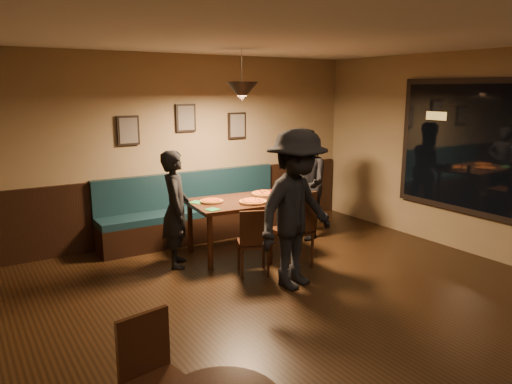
% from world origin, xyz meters
% --- Properties ---
extents(floor, '(7.00, 7.00, 0.00)m').
position_xyz_m(floor, '(0.00, 0.00, 0.00)').
color(floor, black).
rests_on(floor, ground).
extents(ceiling, '(7.00, 7.00, 0.00)m').
position_xyz_m(ceiling, '(0.00, 0.00, 2.80)').
color(ceiling, silver).
rests_on(ceiling, ground).
extents(wall_back, '(6.00, 0.00, 6.00)m').
position_xyz_m(wall_back, '(0.00, 3.50, 1.40)').
color(wall_back, '#8C704F').
rests_on(wall_back, ground).
extents(wainscot, '(5.88, 0.06, 1.00)m').
position_xyz_m(wainscot, '(0.00, 3.47, 0.50)').
color(wainscot, black).
rests_on(wainscot, ground).
extents(booth_bench, '(3.00, 0.60, 1.00)m').
position_xyz_m(booth_bench, '(0.00, 3.20, 0.50)').
color(booth_bench, '#0F232D').
rests_on(booth_bench, ground).
extents(window_frame, '(0.06, 2.56, 1.86)m').
position_xyz_m(window_frame, '(2.96, 0.50, 1.50)').
color(window_frame, black).
rests_on(window_frame, wall_right).
extents(window_glass, '(0.00, 2.40, 2.40)m').
position_xyz_m(window_glass, '(2.93, 0.50, 1.50)').
color(window_glass, black).
rests_on(window_glass, wall_right).
extents(picture_left, '(0.32, 0.04, 0.42)m').
position_xyz_m(picture_left, '(-0.90, 3.47, 1.70)').
color(picture_left, black).
rests_on(picture_left, wall_back).
extents(picture_center, '(0.32, 0.04, 0.42)m').
position_xyz_m(picture_center, '(0.00, 3.47, 1.85)').
color(picture_center, black).
rests_on(picture_center, wall_back).
extents(picture_right, '(0.32, 0.04, 0.42)m').
position_xyz_m(picture_right, '(0.90, 3.47, 1.70)').
color(picture_right, black).
rests_on(picture_right, wall_back).
extents(pendant_lamp, '(0.44, 0.44, 0.25)m').
position_xyz_m(pendant_lamp, '(0.27, 2.24, 2.25)').
color(pendant_lamp, black).
rests_on(pendant_lamp, ceiling).
extents(dining_table, '(1.52, 1.06, 0.77)m').
position_xyz_m(dining_table, '(0.27, 2.24, 0.39)').
color(dining_table, black).
rests_on(dining_table, floor).
extents(chair_near_left, '(0.50, 0.50, 0.86)m').
position_xyz_m(chair_near_left, '(-0.02, 1.51, 0.43)').
color(chair_near_left, black).
rests_on(chair_near_left, floor).
extents(chair_near_right, '(0.46, 0.46, 1.02)m').
position_xyz_m(chair_near_right, '(0.54, 1.45, 0.51)').
color(chair_near_right, black).
rests_on(chair_near_right, floor).
extents(diner_left, '(0.56, 0.66, 1.53)m').
position_xyz_m(diner_left, '(-0.70, 2.29, 0.76)').
color(diner_left, black).
rests_on(diner_left, floor).
extents(diner_right, '(0.86, 0.97, 1.69)m').
position_xyz_m(diner_right, '(1.46, 2.39, 0.85)').
color(diner_right, black).
rests_on(diner_right, floor).
extents(diner_front, '(1.34, 0.98, 1.85)m').
position_xyz_m(diner_front, '(0.20, 0.91, 0.93)').
color(diner_front, black).
rests_on(diner_front, floor).
extents(pizza_a, '(0.36, 0.36, 0.04)m').
position_xyz_m(pizza_a, '(-0.16, 2.35, 0.79)').
color(pizza_a, orange).
rests_on(pizza_a, dining_table).
extents(pizza_b, '(0.45, 0.45, 0.04)m').
position_xyz_m(pizza_b, '(0.29, 2.01, 0.79)').
color(pizza_b, orange).
rests_on(pizza_b, dining_table).
extents(pizza_c, '(0.48, 0.48, 0.04)m').
position_xyz_m(pizza_c, '(0.72, 2.36, 0.79)').
color(pizza_c, gold).
rests_on(pizza_c, dining_table).
extents(soda_glass, '(0.07, 0.07, 0.13)m').
position_xyz_m(soda_glass, '(0.92, 1.95, 0.84)').
color(soda_glass, black).
rests_on(soda_glass, dining_table).
extents(tabasco_bottle, '(0.03, 0.03, 0.11)m').
position_xyz_m(tabasco_bottle, '(0.73, 2.22, 0.83)').
color(tabasco_bottle, '#9A1205').
rests_on(tabasco_bottle, dining_table).
extents(napkin_a, '(0.23, 0.23, 0.01)m').
position_xyz_m(napkin_a, '(-0.33, 2.45, 0.78)').
color(napkin_a, '#217D3A').
rests_on(napkin_a, dining_table).
extents(napkin_b, '(0.19, 0.19, 0.01)m').
position_xyz_m(napkin_b, '(-0.34, 1.97, 0.78)').
color(napkin_b, '#207939').
rests_on(napkin_b, dining_table).
extents(cutlery_set, '(0.19, 0.02, 0.00)m').
position_xyz_m(cutlery_set, '(0.30, 1.85, 0.77)').
color(cutlery_set, '#B9B9BE').
rests_on(cutlery_set, dining_table).
extents(cafe_chair_far, '(0.44, 0.44, 0.85)m').
position_xyz_m(cafe_chair_far, '(-2.12, -0.71, 0.43)').
color(cafe_chair_far, black).
rests_on(cafe_chair_far, floor).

